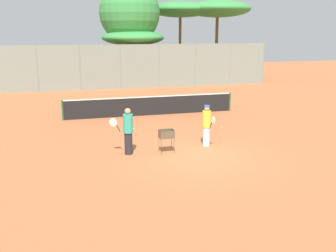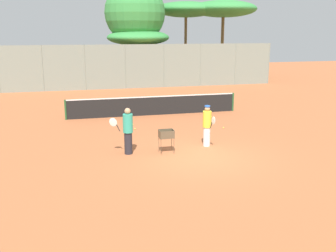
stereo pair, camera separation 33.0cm
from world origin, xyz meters
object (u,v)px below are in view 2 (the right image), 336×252
at_px(tennis_net, 154,105).
at_px(player_white_outfit, 128,131).
at_px(ball_cart, 167,136).
at_px(parked_car, 171,74).
at_px(player_red_cap, 207,125).

height_order(tennis_net, player_white_outfit, player_white_outfit).
height_order(ball_cart, parked_car, parked_car).
bearing_deg(player_white_outfit, tennis_net, -98.47).
relative_size(player_white_outfit, player_red_cap, 1.06).
distance_m(player_white_outfit, parked_car, 22.08).
height_order(player_red_cap, ball_cart, player_red_cap).
distance_m(tennis_net, player_red_cap, 6.49).
relative_size(tennis_net, player_white_outfit, 5.37).
bearing_deg(ball_cart, tennis_net, 81.79).
relative_size(player_white_outfit, parked_car, 0.43).
distance_m(tennis_net, player_white_outfit, 7.12).
distance_m(tennis_net, parked_car, 14.97).
height_order(tennis_net, ball_cart, tennis_net).
relative_size(player_white_outfit, ball_cart, 1.97).
xyz_separation_m(player_red_cap, parked_car, (3.95, 20.62, -0.21)).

